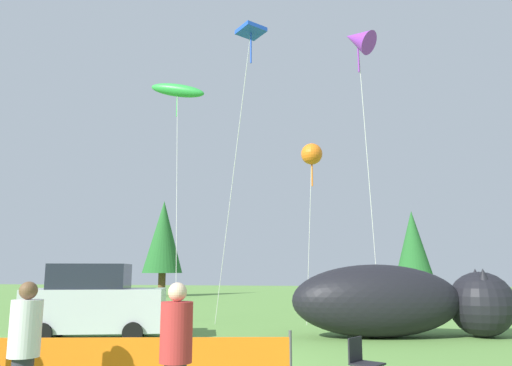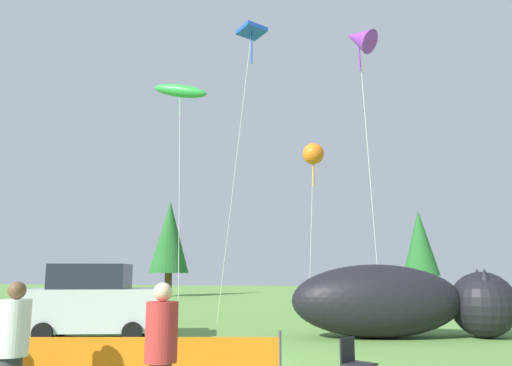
% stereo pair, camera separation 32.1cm
% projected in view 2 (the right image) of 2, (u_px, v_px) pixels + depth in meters
% --- Properties ---
extents(ground_plane, '(120.00, 120.00, 0.00)m').
position_uv_depth(ground_plane, '(186.00, 364.00, 11.03)').
color(ground_plane, '#609342').
extents(parked_car, '(4.40, 2.85, 2.25)m').
position_uv_depth(parked_car, '(95.00, 302.00, 15.29)').
color(parked_car, '#B7BCC1').
rests_on(parked_car, ground).
extents(folding_chair, '(0.64, 0.64, 0.89)m').
position_uv_depth(folding_chair, '(354.00, 359.00, 8.52)').
color(folding_chair, black).
rests_on(folding_chair, ground).
extents(inflatable_cat, '(7.07, 3.39, 2.24)m').
position_uv_depth(inflatable_cat, '(399.00, 304.00, 15.47)').
color(inflatable_cat, black).
rests_on(inflatable_cat, ground).
extents(spectator_in_blue_shirt, '(0.41, 0.41, 1.89)m').
position_uv_depth(spectator_in_blue_shirt, '(13.00, 346.00, 6.72)').
color(spectator_in_blue_shirt, '#2D2D38').
rests_on(spectator_in_blue_shirt, ground).
extents(spectator_in_red_shirt, '(0.41, 0.41, 1.88)m').
position_uv_depth(spectator_in_red_shirt, '(161.00, 351.00, 6.29)').
color(spectator_in_red_shirt, '#2D2D38').
rests_on(spectator_in_red_shirt, ground).
extents(kite_purple_delta, '(1.65, 1.45, 11.29)m').
position_uv_depth(kite_purple_delta, '(359.00, 39.00, 18.66)').
color(kite_purple_delta, silver).
rests_on(kite_purple_delta, ground).
extents(kite_green_fish, '(2.87, 2.47, 11.11)m').
position_uv_depth(kite_green_fish, '(180.00, 92.00, 23.76)').
color(kite_green_fish, silver).
rests_on(kite_green_fish, ground).
extents(kite_orange_flower, '(0.85, 0.85, 7.03)m').
position_uv_depth(kite_orange_flower, '(313.00, 154.00, 19.73)').
color(kite_orange_flower, silver).
rests_on(kite_orange_flower, ground).
extents(kite_blue_box, '(2.48, 2.72, 11.17)m').
position_uv_depth(kite_blue_box, '(251.00, 39.00, 19.00)').
color(kite_blue_box, silver).
rests_on(kite_blue_box, ground).
extents(horizon_tree_east, '(3.31, 3.31, 7.89)m').
position_uv_depth(horizon_tree_east, '(170.00, 237.00, 41.88)').
color(horizon_tree_east, brown).
rests_on(horizon_tree_east, ground).
extents(horizon_tree_mid, '(2.94, 2.94, 7.02)m').
position_uv_depth(horizon_tree_mid, '(420.00, 243.00, 41.04)').
color(horizon_tree_mid, brown).
rests_on(horizon_tree_mid, ground).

